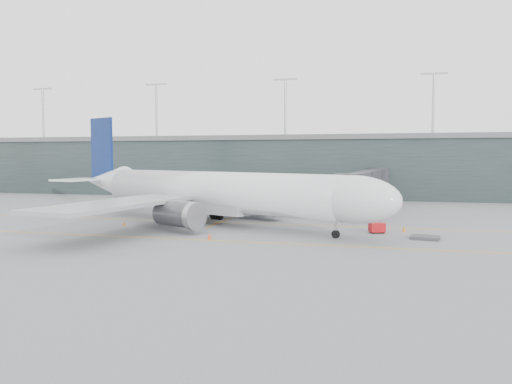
# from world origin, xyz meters

# --- Properties ---
(ground) EXTENTS (320.00, 320.00, 0.00)m
(ground) POSITION_xyz_m (0.00, 0.00, 0.00)
(ground) COLOR slate
(ground) RESTS_ON ground
(taxiline_a) EXTENTS (160.00, 0.25, 0.02)m
(taxiline_a) POSITION_xyz_m (0.00, -4.00, 0.01)
(taxiline_a) COLOR orange
(taxiline_a) RESTS_ON ground
(taxiline_b) EXTENTS (160.00, 0.25, 0.02)m
(taxiline_b) POSITION_xyz_m (0.00, -20.00, 0.01)
(taxiline_b) COLOR orange
(taxiline_b) RESTS_ON ground
(taxiline_lead_main) EXTENTS (0.25, 60.00, 0.02)m
(taxiline_lead_main) POSITION_xyz_m (5.00, 20.00, 0.01)
(taxiline_lead_main) COLOR orange
(taxiline_lead_main) RESTS_ON ground
(terminal) EXTENTS (240.00, 36.00, 29.00)m
(terminal) POSITION_xyz_m (-0.00, 58.00, 7.62)
(terminal) COLOR #1F2A2A
(terminal) RESTS_ON ground
(main_aircraft) EXTENTS (57.35, 52.81, 16.89)m
(main_aircraft) POSITION_xyz_m (4.51, -6.26, 4.74)
(main_aircraft) COLOR silver
(main_aircraft) RESTS_ON ground
(jet_bridge) EXTENTS (9.05, 49.07, 7.47)m
(jet_bridge) POSITION_xyz_m (25.76, 26.72, 5.59)
(jet_bridge) COLOR #302F35
(jet_bridge) RESTS_ON ground
(gse_cart) EXTENTS (2.27, 1.89, 1.33)m
(gse_cart) POSITION_xyz_m (28.23, -9.33, 0.74)
(gse_cart) COLOR #B30C13
(gse_cart) RESTS_ON ground
(baggage_dolly) EXTENTS (3.76, 3.22, 0.33)m
(baggage_dolly) POSITION_xyz_m (33.92, -12.67, 0.20)
(baggage_dolly) COLOR #39383D
(baggage_dolly) RESTS_ON ground
(uld_a) EXTENTS (2.15, 1.78, 1.84)m
(uld_a) POSITION_xyz_m (-4.49, 9.08, 0.97)
(uld_a) COLOR #3C3D42
(uld_a) RESTS_ON ground
(uld_b) EXTENTS (2.32, 2.09, 1.75)m
(uld_b) POSITION_xyz_m (-3.32, 11.68, 0.92)
(uld_b) COLOR #3C3D42
(uld_b) RESTS_ON ground
(uld_c) EXTENTS (2.14, 1.77, 1.84)m
(uld_c) POSITION_xyz_m (-0.06, 9.81, 0.97)
(uld_c) COLOR #3C3D42
(uld_c) RESTS_ON ground
(cone_nose) EXTENTS (0.48, 0.48, 0.76)m
(cone_nose) POSITION_xyz_m (31.69, -7.38, 0.38)
(cone_nose) COLOR orange
(cone_nose) RESTS_ON ground
(cone_wing_stbd) EXTENTS (0.46, 0.46, 0.74)m
(cone_wing_stbd) POSITION_xyz_m (8.74, -19.29, 0.37)
(cone_wing_stbd) COLOR #E9450C
(cone_wing_stbd) RESTS_ON ground
(cone_wing_port) EXTENTS (0.46, 0.46, 0.73)m
(cone_wing_port) POSITION_xyz_m (10.66, 9.26, 0.36)
(cone_wing_port) COLOR orange
(cone_wing_port) RESTS_ON ground
(cone_tail) EXTENTS (0.39, 0.39, 0.62)m
(cone_tail) POSITION_xyz_m (-7.00, -11.32, 0.31)
(cone_tail) COLOR orange
(cone_tail) RESTS_ON ground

